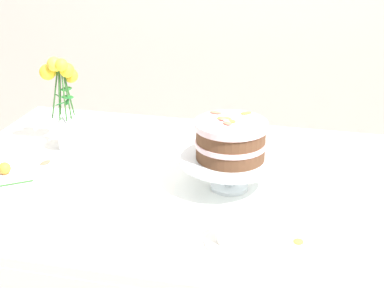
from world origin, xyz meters
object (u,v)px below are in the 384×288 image
object	(u,v)px
dining_table	(167,205)
layer_cake	(231,140)
teacup	(231,235)
fallen_rose	(5,169)
flower_vase	(64,104)
cake_stand	(230,163)

from	to	relation	value
dining_table	layer_cake	size ratio (longest dim) A/B	6.79
dining_table	teacup	size ratio (longest dim) A/B	11.06
fallen_rose	teacup	bearing A→B (deg)	-16.28
dining_table	layer_cake	world-z (taller)	layer_cake
flower_vase	fallen_rose	distance (m)	0.29
teacup	fallen_rose	size ratio (longest dim) A/B	0.96
dining_table	cake_stand	xyz separation A→B (m)	(0.20, -0.02, 0.17)
teacup	fallen_rose	xyz separation A→B (m)	(-0.74, 0.22, -0.01)
flower_vase	teacup	size ratio (longest dim) A/B	2.57
layer_cake	fallen_rose	distance (m)	0.71
cake_stand	fallen_rose	xyz separation A→B (m)	(-0.69, -0.07, -0.06)
flower_vase	fallen_rose	xyz separation A→B (m)	(-0.10, -0.23, -0.14)
dining_table	fallen_rose	xyz separation A→B (m)	(-0.49, -0.08, 0.11)
cake_stand	layer_cake	world-z (taller)	layer_cake
flower_vase	fallen_rose	bearing A→B (deg)	-114.07
cake_stand	teacup	bearing A→B (deg)	-79.71
flower_vase	teacup	xyz separation A→B (m)	(0.64, -0.44, -0.13)
dining_table	flower_vase	bearing A→B (deg)	159.64
dining_table	teacup	bearing A→B (deg)	-50.39
teacup	dining_table	bearing A→B (deg)	129.61
cake_stand	layer_cake	xyz separation A→B (m)	(-0.00, 0.00, 0.07)
cake_stand	layer_cake	distance (m)	0.07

